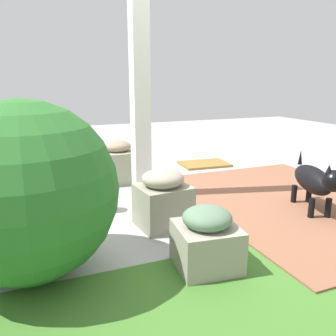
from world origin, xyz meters
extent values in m
plane|color=#A4A3A1|center=(0.00, 0.00, 0.00)|extent=(12.00, 12.00, 0.00)
cube|color=brown|center=(-0.85, 0.45, 0.01)|extent=(1.80, 2.40, 0.02)
cube|color=white|center=(0.40, -0.25, 1.24)|extent=(0.16, 0.16, 2.48)
cube|color=gray|center=(0.48, -0.84, 0.17)|extent=(0.40, 0.41, 0.35)
ellipsoid|color=gray|center=(0.48, -0.84, 0.40)|extent=(0.30, 0.30, 0.13)
cube|color=gray|center=(0.47, 0.49, 0.16)|extent=(0.42, 0.38, 0.33)
ellipsoid|color=gray|center=(0.47, 0.49, 0.38)|extent=(0.32, 0.32, 0.15)
cube|color=gray|center=(0.45, 1.16, 0.13)|extent=(0.40, 0.40, 0.27)
ellipsoid|color=#5B785D|center=(0.45, 1.16, 0.32)|extent=(0.30, 0.30, 0.13)
sphere|color=#2A6928|center=(1.42, 0.86, 0.51)|extent=(1.02, 1.02, 1.02)
cylinder|color=#AB5234|center=(1.60, -0.58, 0.11)|extent=(0.24, 0.24, 0.22)
cone|color=brown|center=(1.60, -0.58, 0.43)|extent=(0.22, 0.22, 0.42)
cylinder|color=#A4583F|center=(1.05, -0.05, 0.11)|extent=(0.26, 0.26, 0.21)
cylinder|color=#367937|center=(1.05, -0.05, 0.39)|extent=(0.14, 0.14, 0.35)
ellipsoid|color=black|center=(-0.83, 0.68, 0.29)|extent=(0.39, 0.62, 0.22)
sphere|color=black|center=(-0.71, 1.01, 0.37)|extent=(0.17, 0.17, 0.17)
cone|color=black|center=(-0.66, 0.99, 0.47)|extent=(0.05, 0.05, 0.07)
cylinder|color=black|center=(-0.83, 0.88, 0.09)|extent=(0.05, 0.05, 0.18)
cylinder|color=black|center=(-0.70, 0.83, 0.09)|extent=(0.05, 0.05, 0.18)
cylinder|color=black|center=(-0.96, 0.53, 0.09)|extent=(0.05, 0.05, 0.18)
cylinder|color=black|center=(-0.83, 0.49, 0.09)|extent=(0.05, 0.05, 0.18)
cone|color=black|center=(-0.93, 0.42, 0.42)|extent=(0.04, 0.04, 0.14)
cube|color=olive|center=(-0.78, -1.16, 0.01)|extent=(0.66, 0.49, 0.03)
camera|label=1|loc=(1.38, 2.85, 1.11)|focal=37.07mm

